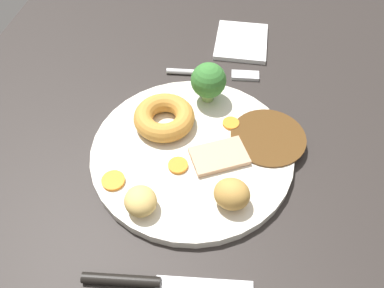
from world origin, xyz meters
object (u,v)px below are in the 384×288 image
Objects in this scene: carrot_coin_front at (231,123)px; yorkshire_pudding at (164,117)px; dinner_plate at (192,152)px; fork at (216,74)px; carrot_coin_back at (113,181)px; carrot_coin_side at (178,165)px; broccoli_floret at (208,81)px; meat_slice_main at (219,159)px; roast_potato_right at (141,201)px; knife at (152,282)px; roast_potato_left at (232,194)px; folded_napkin at (241,41)px.

yorkshire_pudding is at bearing -81.28° from carrot_coin_front.
dinner_plate is 17.12cm from fork.
carrot_coin_back is (10.69, -4.36, -1.12)cm from yorkshire_pudding.
carrot_coin_side is 0.42× the size of broccoli_floret.
meat_slice_main is at bearing 69.19° from dinner_plate.
carrot_coin_side is (-6.68, 3.18, -1.29)cm from roast_potato_right.
carrot_coin_back is (5.41, -12.71, -0.17)cm from meat_slice_main.
yorkshire_pudding is 11.60cm from carrot_coin_back.
carrot_coin_front reaches higher than knife.
roast_potato_right is (9.90, -4.49, 2.22)cm from dinner_plate.
carrot_coin_back is at bearing -52.54° from dinner_plate.
meat_slice_main is at bearing -159.96° from roast_potato_left.
broccoli_floret reaches higher than meat_slice_main.
broccoli_floret is at bearing -165.30° from meat_slice_main.
carrot_coin_side reaches higher than dinner_plate.
carrot_coin_front is at bearing 144.56° from carrot_coin_side.
roast_potato_left is (7.44, 5.96, 2.55)cm from dinner_plate.
roast_potato_right is 7.51cm from carrot_coin_side.
roast_potato_left is 0.24× the size of knife.
roast_potato_right reaches higher than carrot_coin_side.
roast_potato_right is 37.65cm from folded_napkin.
dinner_plate is 11.67× the size of carrot_coin_front.
carrot_coin_front is at bearing -174.50° from roast_potato_left.
folded_napkin is (-26.53, 4.65, -0.30)cm from dinner_plate.
carrot_coin_front is at bearing 40.25° from broccoli_floret.
yorkshire_pudding is 0.56× the size of fork.
roast_potato_right reaches higher than meat_slice_main.
fork is (-23.92, 10.13, -1.24)cm from carrot_coin_back.
roast_potato_left reaches higher than meat_slice_main.
roast_potato_left is 1.68× the size of carrot_coin_side.
roast_potato_right is (8.47, -8.27, 1.12)cm from meat_slice_main.
roast_potato_right is (13.75, 0.08, 0.18)cm from yorkshire_pudding.
carrot_coin_back is 19.68cm from broccoli_floret.
carrot_coin_back is at bearing -22.15° from folded_napkin.
folded_napkin is at bearing 168.66° from carrot_coin_side.
roast_potato_left is at bearing 103.26° from roast_potato_right.
carrot_coin_back is 0.19× the size of fork.
dinner_plate is 11.29cm from carrot_coin_back.
yorkshire_pudding is 1.38× the size of broccoli_floret.
carrot_coin_side is (-3.62, 7.62, 0.00)cm from carrot_coin_back.
carrot_coin_side is at bearing -9.08° from broccoli_floret.
broccoli_floret is 0.41× the size of fork.
carrot_coin_front is 0.79× the size of carrot_coin_back.
carrot_coin_back reaches higher than fork.
roast_potato_left reaches higher than roast_potato_right.
fork is at bearing -20.09° from folded_napkin.
yorkshire_pudding reaches higher than meat_slice_main.
roast_potato_left reaches higher than fork.
dinner_plate is 3.78× the size of meat_slice_main.
carrot_coin_back reaches higher than knife.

